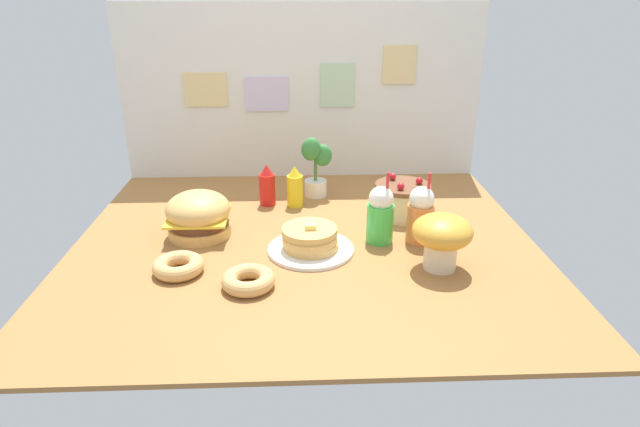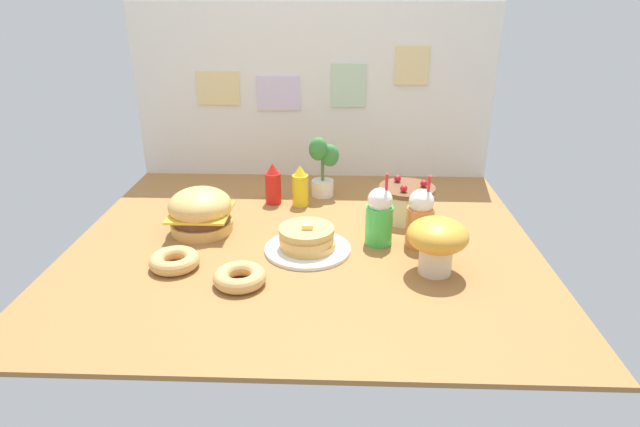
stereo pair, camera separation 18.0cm
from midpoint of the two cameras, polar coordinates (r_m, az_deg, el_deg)
name	(u,v)px [view 2 (the right image)]	position (r m, az deg, el deg)	size (l,w,h in m)	color
ground_plane	(304,242)	(2.51, 0.31, -3.14)	(2.14, 1.92, 0.02)	#9E6B38
back_wall	(313,93)	(3.26, 0.87, 12.79)	(2.14, 0.04, 1.03)	silver
burger	(201,211)	(2.61, -10.73, 0.21)	(0.30, 0.30, 0.22)	#DBA859
pancake_stack	(307,241)	(2.39, 0.79, -3.00)	(0.39, 0.39, 0.14)	white
layer_cake	(406,202)	(2.76, 11.05, 1.19)	(0.28, 0.28, 0.21)	beige
ketchup_bottle	(273,185)	(2.91, -3.28, 3.06)	(0.09, 0.09, 0.23)	red
mustard_bottle	(300,187)	(2.87, -0.33, 2.84)	(0.09, 0.09, 0.23)	yellow
cream_soda_cup	(379,217)	(2.45, 8.46, -0.36)	(0.13, 0.13, 0.34)	green
orange_float_cup	(420,218)	(2.47, 12.73, -0.51)	(0.13, 0.13, 0.34)	orange
donut_pink_glaze	(174,260)	(2.32, -13.17, -4.93)	(0.21, 0.21, 0.06)	tan
donut_chocolate	(240,277)	(2.15, -6.21, -6.78)	(0.21, 0.21, 0.06)	tan
potted_plant	(322,164)	(2.98, 1.97, 5.25)	(0.17, 0.13, 0.35)	white
mushroom_stool	(437,240)	(2.24, 14.68, -2.82)	(0.25, 0.25, 0.24)	beige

